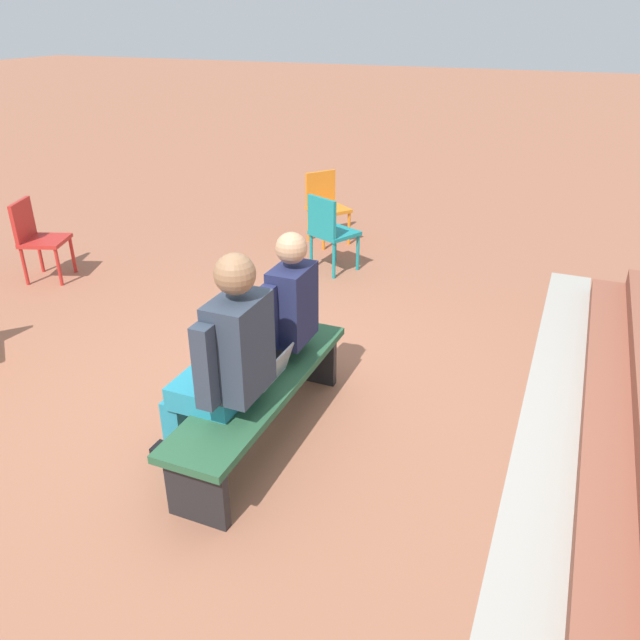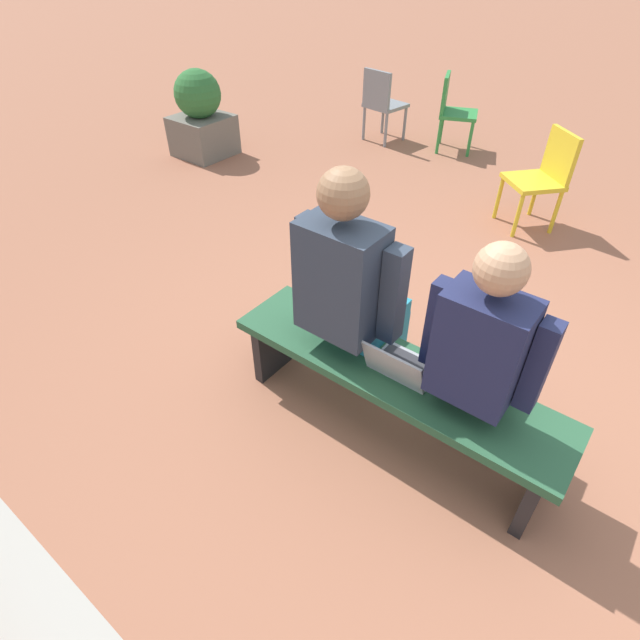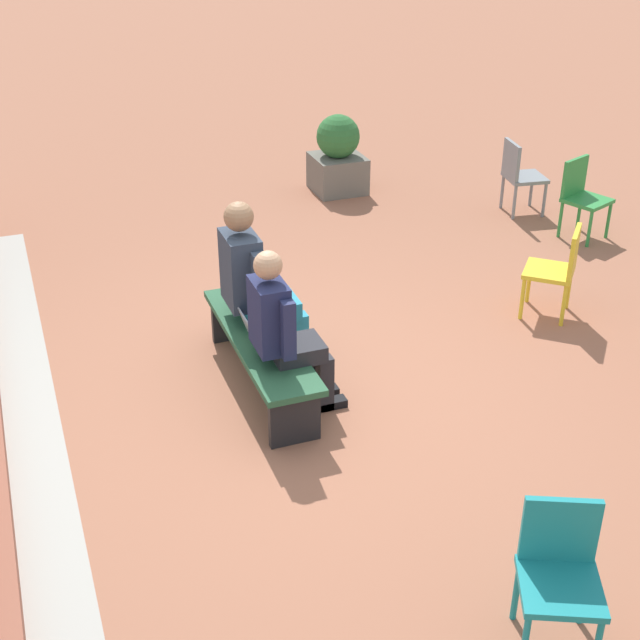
% 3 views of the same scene
% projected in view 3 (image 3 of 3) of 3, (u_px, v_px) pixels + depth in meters
% --- Properties ---
extents(ground_plane, '(60.00, 60.00, 0.00)m').
position_uv_depth(ground_plane, '(296.00, 393.00, 6.93)').
color(ground_plane, '#9E6047').
extents(concrete_strip, '(7.66, 0.40, 0.01)m').
position_uv_depth(concrete_strip, '(33.00, 430.00, 6.49)').
color(concrete_strip, '#A8A399').
rests_on(concrete_strip, ground).
extents(bench, '(1.80, 0.44, 0.45)m').
position_uv_depth(bench, '(260.00, 346.00, 6.86)').
color(bench, '#285638').
rests_on(bench, ground).
extents(person_student, '(0.53, 0.67, 1.32)m').
position_uv_depth(person_student, '(284.00, 328.00, 6.39)').
color(person_student, '#232328').
rests_on(person_student, ground).
extents(person_adult, '(0.59, 0.75, 1.43)m').
position_uv_depth(person_adult, '(256.00, 282.00, 6.95)').
color(person_adult, teal).
rests_on(person_adult, ground).
extents(laptop, '(0.32, 0.29, 0.21)m').
position_uv_depth(laptop, '(260.00, 333.00, 6.75)').
color(laptop, '#9EA0A5').
rests_on(laptop, bench).
extents(plastic_chair_near_bench_left, '(0.59, 0.59, 0.84)m').
position_uv_depth(plastic_chair_near_bench_left, '(559.00, 266.00, 7.84)').
color(plastic_chair_near_bench_left, gold).
rests_on(plastic_chair_near_bench_left, ground).
extents(plastic_chair_foreground, '(0.48, 0.48, 0.84)m').
position_uv_depth(plastic_chair_foreground, '(519.00, 173.00, 10.03)').
color(plastic_chair_foreground, gray).
rests_on(plastic_chair_foreground, ground).
extents(plastic_chair_mid_courtyard, '(0.55, 0.55, 0.84)m').
position_uv_depth(plastic_chair_mid_courtyard, '(582.00, 193.00, 9.46)').
color(plastic_chair_mid_courtyard, '#2D893D').
rests_on(plastic_chair_mid_courtyard, ground).
extents(plastic_chair_far_right, '(0.56, 0.56, 0.84)m').
position_uv_depth(plastic_chair_far_right, '(560.00, 568.00, 4.61)').
color(plastic_chair_far_right, teal).
rests_on(plastic_chair_far_right, ground).
extents(planter, '(0.60, 0.60, 0.94)m').
position_uv_depth(planter, '(338.00, 156.00, 10.70)').
color(planter, '#6B665B').
rests_on(planter, ground).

